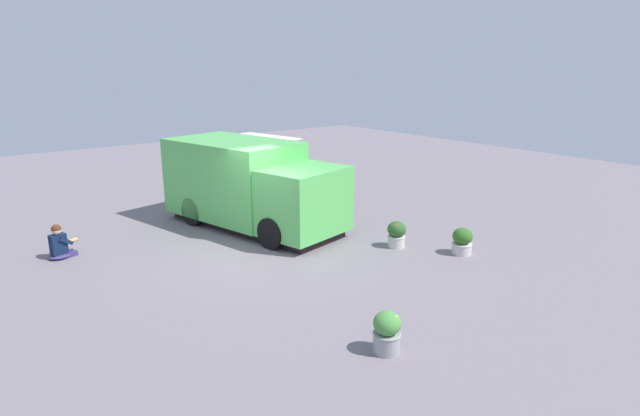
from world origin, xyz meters
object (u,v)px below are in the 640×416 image
Objects in this scene: food_truck at (251,187)px; planter_flowering_side at (397,234)px; person_customer at (60,244)px; planter_flowering_far at (387,332)px; planter_flowering_near at (462,241)px.

food_truck is 4.47m from planter_flowering_side.
planter_flowering_far is at bearing 111.48° from person_customer.
food_truck is 8.69× the size of planter_flowering_near.
food_truck is 8.54× the size of planter_flowering_side.
planter_flowering_side is at bearing -137.79° from planter_flowering_far.
planter_flowering_far is (-3.16, 8.04, 0.02)m from person_customer.
planter_flowering_far reaches higher than planter_flowering_near.
food_truck is 8.16× the size of planter_flowering_far.
person_customer is 9.90m from planter_flowering_near.
planter_flowering_near is at bearing 118.78° from food_truck.
planter_flowering_near is 0.98× the size of planter_flowering_side.
planter_flowering_near is (-7.96, 5.89, -0.01)m from person_customer.
planter_flowering_near is (-2.90, 5.28, -0.84)m from food_truck.
planter_flowering_far is at bearing 24.16° from planter_flowering_near.
planter_flowering_side is at bearing -56.64° from planter_flowering_near.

